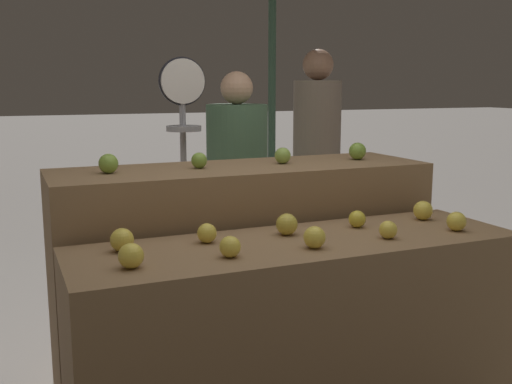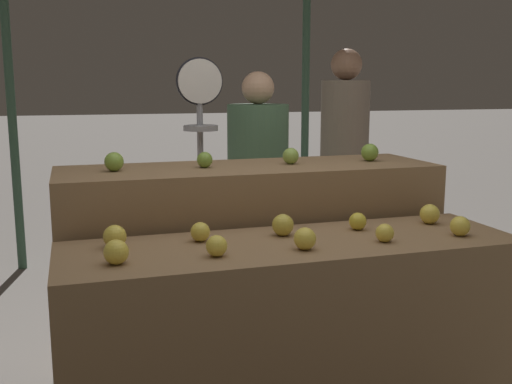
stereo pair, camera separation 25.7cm
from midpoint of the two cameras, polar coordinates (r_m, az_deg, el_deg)
The scene contains 20 objects.
display_counter_front at distance 2.51m, azimuth 1.06°, elevation -14.65°, with size 1.81×0.55×0.90m, color olive.
display_counter_back at distance 2.99m, azimuth -3.67°, elevation -8.23°, with size 1.81×0.55×1.12m, color olive.
apple_front_0 at distance 2.07m, azimuth -15.36°, elevation -5.93°, with size 0.09×0.09×0.09m, color yellow.
apple_front_1 at distance 2.13m, azimuth -5.96°, elevation -5.26°, with size 0.08×0.08×0.08m, color yellow.
apple_front_2 at distance 2.24m, azimuth 2.28°, elevation -4.38°, with size 0.08×0.08×0.08m, color yellow.
apple_front_3 at distance 2.41m, azimuth 9.52°, elevation -3.60°, with size 0.07×0.07×0.07m, color yellow.
apple_front_4 at distance 2.60m, azimuth 15.91°, elevation -2.74°, with size 0.08×0.08×0.08m, color yellow.
apple_front_5 at distance 2.28m, azimuth -15.84°, elevation -4.46°, with size 0.09×0.09×0.09m, color yellow.
apple_front_6 at distance 2.34m, azimuth -7.86°, elevation -3.94°, with size 0.08×0.08×0.08m, color yellow.
apple_front_7 at distance 2.43m, azimuth -0.06°, elevation -3.13°, with size 0.09×0.09×0.09m, color gold.
apple_front_8 at distance 2.58m, azimuth 6.82°, elevation -2.60°, with size 0.07×0.07×0.07m, color gold.
apple_front_9 at distance 2.78m, azimuth 13.10°, elevation -1.74°, with size 0.09×0.09×0.09m, color yellow.
apple_back_0 at distance 2.72m, azimuth -16.54°, elevation 2.59°, with size 0.09×0.09×0.09m, color #84AD3D.
apple_back_1 at distance 2.80m, azimuth -8.07°, elevation 2.97°, with size 0.07×0.07×0.07m, color #7AA338.
apple_back_2 at distance 2.94m, azimuth 0.05°, elevation 3.47°, with size 0.08×0.08×0.08m, color #8EB247.
apple_back_3 at distance 3.12m, azimuth 7.33°, elevation 3.87°, with size 0.09×0.09×0.09m, color #7AA338.
produce_scale at distance 3.49m, azimuth -9.03°, elevation 5.13°, with size 0.27×0.20×1.66m.
person_vendor_at_scale at distance 3.91m, azimuth -3.68°, elevation 1.34°, with size 0.49×0.49×1.59m.
person_customer_left at distance 4.61m, azimuth 4.20°, elevation 4.17°, with size 0.48×0.48×1.77m.
wooden_crate_side at distance 3.59m, azimuth 20.19°, elevation -10.89°, with size 0.50×0.50×0.50m, color #9E7547.
Camera 1 is at (-1.05, -2.03, 1.50)m, focal length 42.00 mm.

